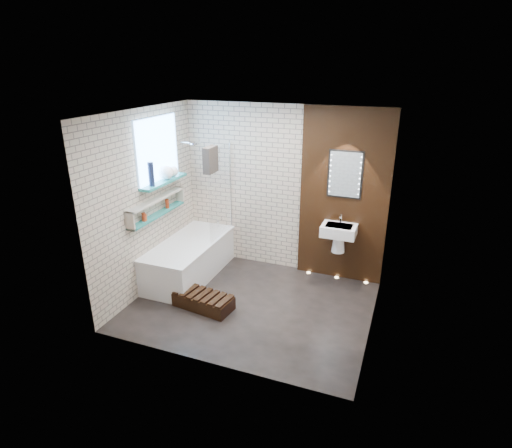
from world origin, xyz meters
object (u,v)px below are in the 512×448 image
at_px(walnut_step, 203,301).
at_px(bath_screen, 220,193).
at_px(washbasin, 339,234).
at_px(bathtub, 190,259).
at_px(led_mirror, 345,175).

bearing_deg(walnut_step, bath_screen, 102.78).
distance_m(bath_screen, walnut_step, 1.70).
xyz_separation_m(bath_screen, washbasin, (1.82, 0.18, -0.49)).
relative_size(bathtub, washbasin, 3.00).
bearing_deg(washbasin, bathtub, -163.99).
relative_size(bath_screen, walnut_step, 1.72).
bearing_deg(washbasin, led_mirror, 90.00).
distance_m(bathtub, bath_screen, 1.14).
xyz_separation_m(bathtub, washbasin, (2.17, 0.62, 0.50)).
bearing_deg(bath_screen, washbasin, 5.78).
distance_m(washbasin, led_mirror, 0.88).
distance_m(bathtub, washbasin, 2.32).
xyz_separation_m(led_mirror, walnut_step, (-1.55, -1.53, -1.56)).
bearing_deg(walnut_step, bathtub, 129.80).
bearing_deg(bathtub, washbasin, 16.01).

